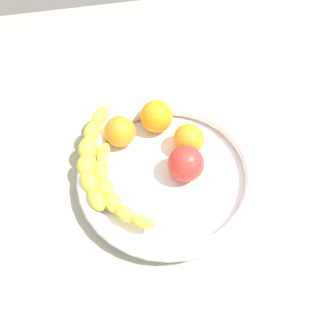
% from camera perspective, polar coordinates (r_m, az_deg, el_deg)
% --- Properties ---
extents(kitchen_counter, '(1.20, 1.20, 0.03)m').
position_cam_1_polar(kitchen_counter, '(0.71, 0.00, -2.60)').
color(kitchen_counter, '#9D9E8C').
rests_on(kitchen_counter, ground).
extents(fruit_bowl, '(0.35, 0.35, 0.04)m').
position_cam_1_polar(fruit_bowl, '(0.68, 0.00, -1.08)').
color(fruit_bowl, white).
rests_on(fruit_bowl, kitchen_counter).
extents(banana_draped_left, '(0.08, 0.25, 0.04)m').
position_cam_1_polar(banana_draped_left, '(0.70, -12.23, 1.85)').
color(banana_draped_left, yellow).
rests_on(banana_draped_left, fruit_bowl).
extents(banana_draped_right, '(0.10, 0.20, 0.04)m').
position_cam_1_polar(banana_draped_right, '(0.65, -8.80, -3.76)').
color(banana_draped_right, yellow).
rests_on(banana_draped_right, fruit_bowl).
extents(orange_front, '(0.06, 0.06, 0.06)m').
position_cam_1_polar(orange_front, '(0.71, -7.68, 5.82)').
color(orange_front, orange).
rests_on(orange_front, fruit_bowl).
extents(orange_mid_left, '(0.06, 0.06, 0.06)m').
position_cam_1_polar(orange_mid_left, '(0.70, 3.34, 4.65)').
color(orange_mid_left, orange).
rests_on(orange_mid_left, fruit_bowl).
extents(orange_mid_right, '(0.07, 0.07, 0.07)m').
position_cam_1_polar(orange_mid_right, '(0.73, -1.90, 8.26)').
color(orange_mid_right, orange).
rests_on(orange_mid_right, fruit_bowl).
extents(tomato_red, '(0.07, 0.07, 0.07)m').
position_cam_1_polar(tomato_red, '(0.66, 2.94, 0.46)').
color(tomato_red, red).
rests_on(tomato_red, fruit_bowl).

